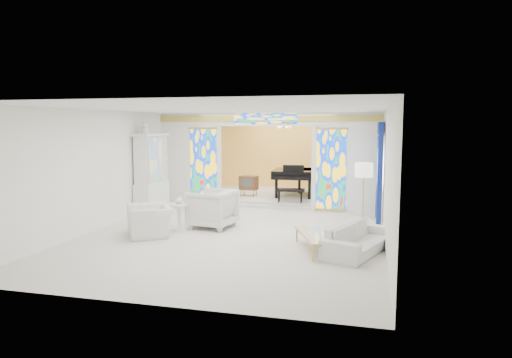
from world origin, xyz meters
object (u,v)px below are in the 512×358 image
(armchair_left, at_px, (150,221))
(armchair_right, at_px, (212,209))
(tv_console, at_px, (249,183))
(sofa, at_px, (358,239))
(coffee_table, at_px, (314,235))
(grand_piano, at_px, (299,174))
(china_cabinet, at_px, (151,174))

(armchair_left, xyz_separation_m, armchair_right, (1.16, 1.19, 0.13))
(armchair_right, height_order, tv_console, armchair_right)
(sofa, distance_m, coffee_table, 0.90)
(sofa, distance_m, grand_piano, 6.70)
(china_cabinet, height_order, sofa, china_cabinet)
(coffee_table, height_order, tv_console, tv_console)
(armchair_left, distance_m, coffee_table, 3.98)
(china_cabinet, bearing_deg, coffee_table, -30.57)
(china_cabinet, distance_m, sofa, 6.93)
(china_cabinet, relative_size, grand_piano, 0.95)
(armchair_left, bearing_deg, tv_console, 135.85)
(china_cabinet, distance_m, armchair_right, 2.97)
(tv_console, bearing_deg, sofa, -50.11)
(armchair_right, height_order, grand_piano, grand_piano)
(armchair_right, xyz_separation_m, grand_piano, (1.53, 4.79, 0.44))
(armchair_right, xyz_separation_m, tv_console, (-0.16, 4.26, 0.14))
(armchair_left, xyz_separation_m, coffee_table, (3.96, -0.40, -0.02))
(armchair_right, bearing_deg, sofa, 76.99)
(armchair_right, bearing_deg, coffee_table, 69.86)
(armchair_left, relative_size, sofa, 0.54)
(china_cabinet, distance_m, tv_console, 3.61)
(coffee_table, distance_m, grand_piano, 6.52)
(sofa, height_order, tv_console, tv_console)
(armchair_left, height_order, armchair_right, armchair_right)
(armchair_left, bearing_deg, china_cabinet, 171.92)
(armchair_right, bearing_deg, tv_console, -168.58)
(armchair_left, distance_m, tv_console, 5.54)
(sofa, bearing_deg, tv_console, 54.74)
(sofa, xyz_separation_m, grand_piano, (-2.18, 6.31, 0.63))
(china_cabinet, bearing_deg, armchair_left, -64.32)
(china_cabinet, distance_m, coffee_table, 6.17)
(armchair_left, height_order, tv_console, tv_console)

